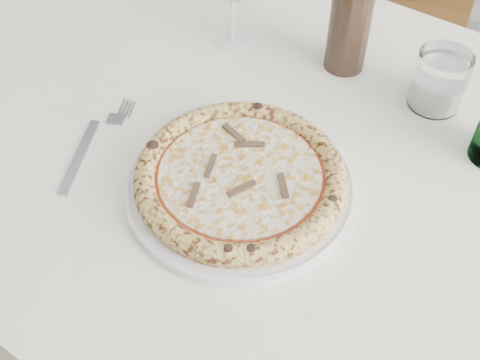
{
  "coord_description": "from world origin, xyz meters",
  "views": [
    {
      "loc": [
        0.45,
        -0.41,
        1.35
      ],
      "look_at": [
        0.21,
        0.04,
        0.78
      ],
      "focal_mm": 45.0,
      "sensor_mm": 36.0,
      "label": 1
    }
  ],
  "objects_px": {
    "tumbler": "(439,84)",
    "plate": "(240,186)",
    "dining_table": "(271,184)",
    "wine_bottle": "(353,4)",
    "pizza": "(240,177)"
  },
  "relations": [
    {
      "from": "plate",
      "to": "tumbler",
      "type": "height_order",
      "value": "tumbler"
    },
    {
      "from": "dining_table",
      "to": "tumbler",
      "type": "bearing_deg",
      "value": 47.12
    },
    {
      "from": "tumbler",
      "to": "wine_bottle",
      "type": "xyz_separation_m",
      "value": [
        -0.15,
        0.02,
        0.07
      ]
    },
    {
      "from": "pizza",
      "to": "dining_table",
      "type": "bearing_deg",
      "value": 90.0
    },
    {
      "from": "pizza",
      "to": "wine_bottle",
      "type": "height_order",
      "value": "wine_bottle"
    },
    {
      "from": "dining_table",
      "to": "pizza",
      "type": "height_order",
      "value": "pizza"
    },
    {
      "from": "dining_table",
      "to": "wine_bottle",
      "type": "distance_m",
      "value": 0.29
    },
    {
      "from": "dining_table",
      "to": "pizza",
      "type": "bearing_deg",
      "value": -90.0
    },
    {
      "from": "dining_table",
      "to": "wine_bottle",
      "type": "height_order",
      "value": "wine_bottle"
    },
    {
      "from": "pizza",
      "to": "tumbler",
      "type": "relative_size",
      "value": 3.13
    },
    {
      "from": "tumbler",
      "to": "plate",
      "type": "bearing_deg",
      "value": -121.24
    },
    {
      "from": "plate",
      "to": "wine_bottle",
      "type": "height_order",
      "value": "wine_bottle"
    },
    {
      "from": "dining_table",
      "to": "wine_bottle",
      "type": "relative_size",
      "value": 5.93
    },
    {
      "from": "plate",
      "to": "pizza",
      "type": "xyz_separation_m",
      "value": [
        -0.0,
        -0.0,
        0.02
      ]
    },
    {
      "from": "dining_table",
      "to": "tumbler",
      "type": "distance_m",
      "value": 0.29
    }
  ]
}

